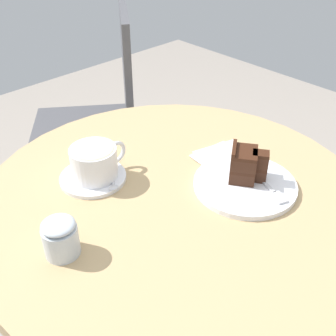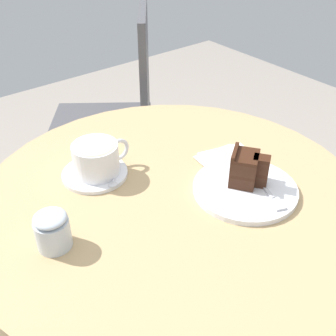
{
  "view_description": "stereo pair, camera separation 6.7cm",
  "coord_description": "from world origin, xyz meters",
  "px_view_note": "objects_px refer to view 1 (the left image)",
  "views": [
    {
      "loc": [
        -0.49,
        -0.5,
        1.24
      ],
      "look_at": [
        0.01,
        0.03,
        0.72
      ],
      "focal_mm": 45.0,
      "sensor_mm": 36.0,
      "label": 1
    },
    {
      "loc": [
        -0.44,
        -0.54,
        1.24
      ],
      "look_at": [
        0.01,
        0.03,
        0.72
      ],
      "focal_mm": 45.0,
      "sensor_mm": 36.0,
      "label": 2
    }
  ],
  "objects_px": {
    "teaspoon": "(114,180)",
    "cake_slice": "(246,165)",
    "sugar_pot": "(60,237)",
    "cafe_chair": "(105,110)",
    "cake_plate": "(245,185)",
    "fork": "(269,187)",
    "saucer": "(93,177)",
    "napkin": "(225,158)",
    "coffee_cup": "(95,162)"
  },
  "relations": [
    {
      "from": "teaspoon",
      "to": "cake_slice",
      "type": "height_order",
      "value": "cake_slice"
    },
    {
      "from": "napkin",
      "to": "cafe_chair",
      "type": "bearing_deg",
      "value": 79.95
    },
    {
      "from": "cake_plate",
      "to": "cafe_chair",
      "type": "xyz_separation_m",
      "value": [
        0.17,
        0.76,
        -0.16
      ]
    },
    {
      "from": "teaspoon",
      "to": "napkin",
      "type": "height_order",
      "value": "teaspoon"
    },
    {
      "from": "napkin",
      "to": "fork",
      "type": "bearing_deg",
      "value": -102.94
    },
    {
      "from": "sugar_pot",
      "to": "teaspoon",
      "type": "bearing_deg",
      "value": 27.63
    },
    {
      "from": "coffee_cup",
      "to": "napkin",
      "type": "height_order",
      "value": "coffee_cup"
    },
    {
      "from": "cake_plate",
      "to": "cake_slice",
      "type": "xyz_separation_m",
      "value": [
        0.01,
        0.01,
        0.04
      ]
    },
    {
      "from": "cafe_chair",
      "to": "sugar_pot",
      "type": "distance_m",
      "value": 0.88
    },
    {
      "from": "fork",
      "to": "cafe_chair",
      "type": "bearing_deg",
      "value": -168.72
    },
    {
      "from": "coffee_cup",
      "to": "napkin",
      "type": "relative_size",
      "value": 0.9
    },
    {
      "from": "cake_plate",
      "to": "fork",
      "type": "height_order",
      "value": "fork"
    },
    {
      "from": "sugar_pot",
      "to": "cafe_chair",
      "type": "bearing_deg",
      "value": 49.45
    },
    {
      "from": "napkin",
      "to": "sugar_pot",
      "type": "bearing_deg",
      "value": 179.62
    },
    {
      "from": "teaspoon",
      "to": "cafe_chair",
      "type": "bearing_deg",
      "value": -175.94
    },
    {
      "from": "coffee_cup",
      "to": "cake_slice",
      "type": "xyz_separation_m",
      "value": [
        0.23,
        -0.23,
        0.0
      ]
    },
    {
      "from": "saucer",
      "to": "cafe_chair",
      "type": "height_order",
      "value": "cafe_chair"
    },
    {
      "from": "cake_slice",
      "to": "fork",
      "type": "xyz_separation_m",
      "value": [
        0.01,
        -0.06,
        -0.03
      ]
    },
    {
      "from": "teaspoon",
      "to": "cafe_chair",
      "type": "distance_m",
      "value": 0.69
    },
    {
      "from": "fork",
      "to": "sugar_pot",
      "type": "relative_size",
      "value": 1.9
    },
    {
      "from": "saucer",
      "to": "sugar_pot",
      "type": "distance_m",
      "value": 0.22
    },
    {
      "from": "cafe_chair",
      "to": "cake_slice",
      "type": "bearing_deg",
      "value": 24.56
    },
    {
      "from": "saucer",
      "to": "sugar_pot",
      "type": "height_order",
      "value": "sugar_pot"
    },
    {
      "from": "cake_plate",
      "to": "napkin",
      "type": "distance_m",
      "value": 0.11
    },
    {
      "from": "saucer",
      "to": "cafe_chair",
      "type": "distance_m",
      "value": 0.66
    },
    {
      "from": "coffee_cup",
      "to": "napkin",
      "type": "xyz_separation_m",
      "value": [
        0.27,
        -0.14,
        -0.04
      ]
    },
    {
      "from": "coffee_cup",
      "to": "cafe_chair",
      "type": "distance_m",
      "value": 0.67
    },
    {
      "from": "cake_plate",
      "to": "napkin",
      "type": "bearing_deg",
      "value": 62.04
    },
    {
      "from": "cake_slice",
      "to": "sugar_pot",
      "type": "relative_size",
      "value": 1.2
    },
    {
      "from": "teaspoon",
      "to": "napkin",
      "type": "xyz_separation_m",
      "value": [
        0.25,
        -0.1,
        -0.01
      ]
    },
    {
      "from": "saucer",
      "to": "cafe_chair",
      "type": "bearing_deg",
      "value": 52.4
    },
    {
      "from": "fork",
      "to": "coffee_cup",
      "type": "bearing_deg",
      "value": -119.47
    },
    {
      "from": "teaspoon",
      "to": "cake_slice",
      "type": "xyz_separation_m",
      "value": [
        0.21,
        -0.19,
        0.04
      ]
    },
    {
      "from": "fork",
      "to": "cafe_chair",
      "type": "height_order",
      "value": "cafe_chair"
    },
    {
      "from": "coffee_cup",
      "to": "sugar_pot",
      "type": "bearing_deg",
      "value": -140.93
    },
    {
      "from": "cake_plate",
      "to": "coffee_cup",
      "type": "bearing_deg",
      "value": 131.07
    },
    {
      "from": "teaspoon",
      "to": "sugar_pot",
      "type": "relative_size",
      "value": 1.12
    },
    {
      "from": "napkin",
      "to": "saucer",
      "type": "bearing_deg",
      "value": 151.64
    },
    {
      "from": "saucer",
      "to": "sugar_pot",
      "type": "relative_size",
      "value": 1.95
    },
    {
      "from": "teaspoon",
      "to": "coffee_cup",
      "type": "bearing_deg",
      "value": -121.97
    },
    {
      "from": "coffee_cup",
      "to": "fork",
      "type": "height_order",
      "value": "coffee_cup"
    },
    {
      "from": "napkin",
      "to": "cake_plate",
      "type": "bearing_deg",
      "value": -117.96
    },
    {
      "from": "napkin",
      "to": "coffee_cup",
      "type": "bearing_deg",
      "value": 151.68
    },
    {
      "from": "cake_slice",
      "to": "napkin",
      "type": "relative_size",
      "value": 0.59
    },
    {
      "from": "teaspoon",
      "to": "fork",
      "type": "bearing_deg",
      "value": 78.83
    },
    {
      "from": "cake_slice",
      "to": "teaspoon",
      "type": "bearing_deg",
      "value": 137.67
    },
    {
      "from": "fork",
      "to": "cake_slice",
      "type": "bearing_deg",
      "value": -149.95
    },
    {
      "from": "cake_slice",
      "to": "cafe_chair",
      "type": "xyz_separation_m",
      "value": [
        0.16,
        0.74,
        -0.2
      ]
    },
    {
      "from": "cake_slice",
      "to": "napkin",
      "type": "height_order",
      "value": "cake_slice"
    },
    {
      "from": "teaspoon",
      "to": "sugar_pot",
      "type": "xyz_separation_m",
      "value": [
        -0.19,
        -0.1,
        0.03
      ]
    }
  ]
}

